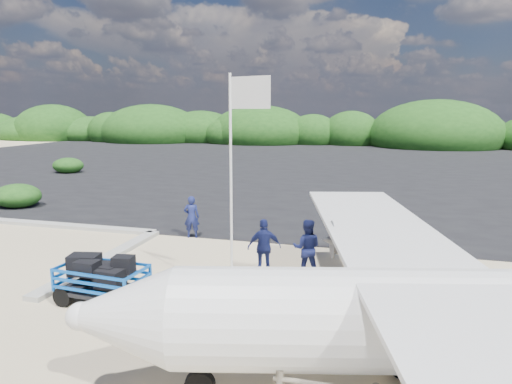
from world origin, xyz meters
TOP-DOWN VIEW (x-y plane):
  - ground at (0.00, 0.00)m, footprint 160.00×160.00m
  - asphalt_apron at (0.00, 30.00)m, footprint 90.00×50.00m
  - vegetation_band at (0.00, 55.00)m, footprint 124.00×8.00m
  - baggage_cart at (-2.55, -1.54)m, footprint 2.58×1.59m
  - flagpole at (0.60, -0.14)m, footprint 1.30×0.83m
  - crew_a at (-2.78, 4.98)m, footprint 0.71×0.56m
  - crew_b at (2.36, 1.89)m, footprint 0.95×0.78m
  - crew_c at (1.06, 1.68)m, footprint 1.14×0.78m
  - aircraft_small at (-9.80, 29.94)m, footprint 10.44×10.44m

SIDE VIEW (x-z plane):
  - ground at x=0.00m, z-range 0.00..0.00m
  - asphalt_apron at x=0.00m, z-range -0.02..0.02m
  - vegetation_band at x=0.00m, z-range -2.20..2.20m
  - baggage_cart at x=-2.55m, z-range -0.62..0.62m
  - flagpole at x=0.60m, z-range -3.01..3.01m
  - aircraft_small at x=-9.80m, z-range -1.34..1.34m
  - crew_a at x=-2.78m, z-range 0.00..1.71m
  - crew_c at x=1.06m, z-range 0.00..1.79m
  - crew_b at x=2.36m, z-range 0.00..1.81m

